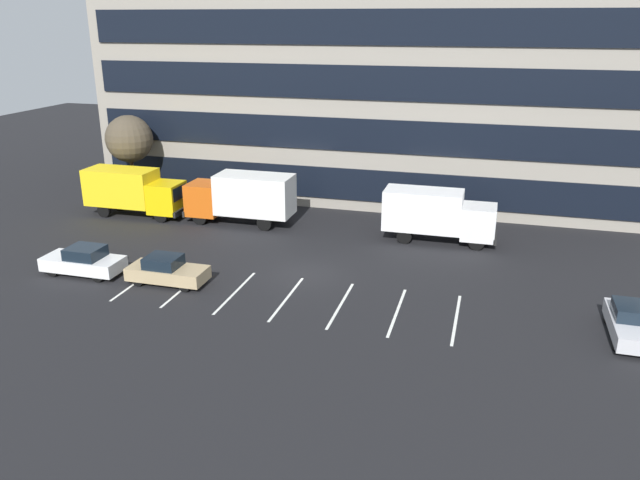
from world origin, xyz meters
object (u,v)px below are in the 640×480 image
(sedan_tan, at_px, (167,271))
(box_truck_orange, at_px, (242,196))
(box_truck_yellow_all, at_px, (133,190))
(sedan_white, at_px, (84,261))
(sedan_silver, at_px, (632,323))
(bare_tree, at_px, (129,139))
(box_truck_white, at_px, (437,213))

(sedan_tan, bearing_deg, box_truck_orange, 90.49)
(box_truck_orange, height_order, box_truck_yellow_all, box_truck_orange)
(sedan_white, distance_m, sedan_silver, 27.68)
(box_truck_yellow_all, distance_m, bare_tree, 4.87)
(box_truck_yellow_all, bearing_deg, sedan_tan, -51.58)
(box_truck_orange, bearing_deg, sedan_tan, -89.51)
(sedan_tan, xyz_separation_m, bare_tree, (-10.27, 13.68, 4.09))
(sedan_tan, relative_size, bare_tree, 0.64)
(box_truck_orange, relative_size, bare_tree, 1.14)
(box_truck_yellow_all, distance_m, sedan_tan, 13.28)
(box_truck_orange, bearing_deg, sedan_silver, -24.95)
(sedan_silver, relative_size, bare_tree, 0.64)
(box_truck_orange, xyz_separation_m, box_truck_yellow_all, (-8.13, -0.33, -0.08))
(bare_tree, bearing_deg, sedan_tan, -53.11)
(box_truck_yellow_all, bearing_deg, box_truck_white, 0.71)
(box_truck_orange, relative_size, box_truck_yellow_all, 1.04)
(sedan_white, bearing_deg, box_truck_orange, 65.34)
(box_truck_white, bearing_deg, sedan_white, -149.40)
(box_truck_yellow_all, relative_size, bare_tree, 1.09)
(box_truck_yellow_all, xyz_separation_m, sedan_silver, (30.87, -10.25, -1.16))
(box_truck_white, height_order, sedan_silver, box_truck_white)
(box_truck_orange, xyz_separation_m, bare_tree, (-10.17, 2.99, 2.85))
(box_truck_white, relative_size, bare_tree, 1.07)
(box_truck_orange, height_order, box_truck_white, box_truck_orange)
(sedan_white, xyz_separation_m, bare_tree, (-5.23, 13.75, 4.05))
(box_truck_orange, distance_m, sedan_silver, 25.11)
(box_truck_white, relative_size, sedan_silver, 1.67)
(box_truck_yellow_all, xyz_separation_m, bare_tree, (-2.04, 3.31, 2.93))
(box_truck_white, relative_size, sedan_white, 1.59)
(box_truck_orange, distance_m, bare_tree, 10.98)
(box_truck_white, relative_size, sedan_tan, 1.67)
(sedan_tan, bearing_deg, box_truck_yellow_all, 128.42)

